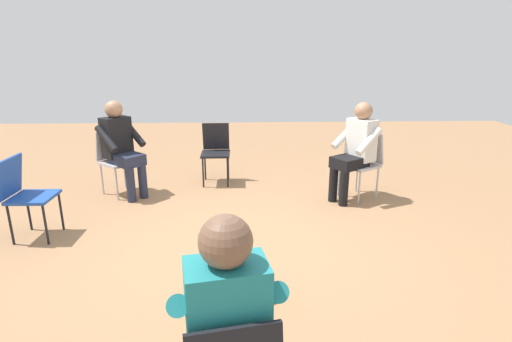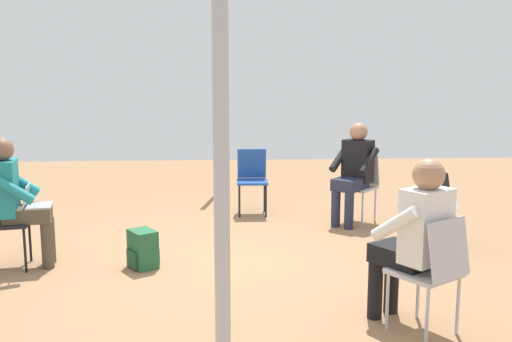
{
  "view_description": "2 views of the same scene",
  "coord_description": "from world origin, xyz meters",
  "px_view_note": "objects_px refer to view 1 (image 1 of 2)",
  "views": [
    {
      "loc": [
        3.5,
        0.17,
        1.85
      ],
      "look_at": [
        -0.05,
        0.29,
        0.77
      ],
      "focal_mm": 28.0,
      "sensor_mm": 36.0,
      "label": 1
    },
    {
      "loc": [
        0.04,
        5.39,
        1.77
      ],
      "look_at": [
        -0.26,
        0.02,
        0.9
      ],
      "focal_mm": 40.0,
      "sensor_mm": 36.0,
      "label": 2
    }
  ],
  "objects_px": {
    "chair_northwest": "(363,160)",
    "backpack_near_laptop_user": "(240,280)",
    "person_in_white": "(356,147)",
    "chair_west": "(216,149)",
    "chair_south": "(25,192)",
    "person_with_laptop": "(224,320)",
    "chair_southwest": "(116,157)",
    "person_in_black": "(121,144)"
  },
  "relations": [
    {
      "from": "person_with_laptop",
      "to": "chair_northwest",
      "type": "bearing_deg",
      "value": 53.05
    },
    {
      "from": "person_with_laptop",
      "to": "person_in_black",
      "type": "distance_m",
      "value": 3.81
    },
    {
      "from": "chair_south",
      "to": "person_in_white",
      "type": "bearing_deg",
      "value": 105.93
    },
    {
      "from": "chair_northwest",
      "to": "backpack_near_laptop_user",
      "type": "relative_size",
      "value": 2.36
    },
    {
      "from": "chair_southwest",
      "to": "person_with_laptop",
      "type": "relative_size",
      "value": 0.69
    },
    {
      "from": "chair_south",
      "to": "person_with_laptop",
      "type": "relative_size",
      "value": 0.69
    },
    {
      "from": "person_in_black",
      "to": "backpack_near_laptop_user",
      "type": "xyz_separation_m",
      "value": [
        2.35,
        1.52,
        -0.54
      ]
    },
    {
      "from": "chair_south",
      "to": "person_in_black",
      "type": "height_order",
      "value": "person_in_black"
    },
    {
      "from": "chair_west",
      "to": "chair_northwest",
      "type": "xyz_separation_m",
      "value": [
        0.68,
        1.93,
        0.0
      ]
    },
    {
      "from": "chair_south",
      "to": "person_with_laptop",
      "type": "height_order",
      "value": "person_with_laptop"
    },
    {
      "from": "chair_northwest",
      "to": "person_in_white",
      "type": "bearing_deg",
      "value": 90.0
    },
    {
      "from": "chair_west",
      "to": "backpack_near_laptop_user",
      "type": "bearing_deg",
      "value": 96.77
    },
    {
      "from": "chair_south",
      "to": "person_in_black",
      "type": "relative_size",
      "value": 0.69
    },
    {
      "from": "chair_south",
      "to": "person_with_laptop",
      "type": "xyz_separation_m",
      "value": [
        2.3,
        2.09,
        0.2
      ]
    },
    {
      "from": "chair_southwest",
      "to": "person_in_black",
      "type": "distance_m",
      "value": 0.26
    },
    {
      "from": "person_in_white",
      "to": "person_in_black",
      "type": "bearing_deg",
      "value": 52.35
    },
    {
      "from": "person_with_laptop",
      "to": "person_in_black",
      "type": "xyz_separation_m",
      "value": [
        -3.52,
        -1.46,
        0.0
      ]
    },
    {
      "from": "chair_northwest",
      "to": "person_with_laptop",
      "type": "xyz_separation_m",
      "value": [
        3.36,
        -1.64,
        0.2
      ]
    },
    {
      "from": "chair_northwest",
      "to": "person_in_black",
      "type": "bearing_deg",
      "value": 54.23
    },
    {
      "from": "chair_south",
      "to": "backpack_near_laptop_user",
      "type": "distance_m",
      "value": 2.46
    },
    {
      "from": "chair_northwest",
      "to": "person_with_laptop",
      "type": "relative_size",
      "value": 0.69
    },
    {
      "from": "chair_south",
      "to": "backpack_near_laptop_user",
      "type": "relative_size",
      "value": 2.36
    },
    {
      "from": "person_in_white",
      "to": "backpack_near_laptop_user",
      "type": "relative_size",
      "value": 3.44
    },
    {
      "from": "person_in_white",
      "to": "backpack_near_laptop_user",
      "type": "distance_m",
      "value": 2.61
    },
    {
      "from": "chair_west",
      "to": "person_in_white",
      "type": "relative_size",
      "value": 0.69
    },
    {
      "from": "person_in_white",
      "to": "backpack_near_laptop_user",
      "type": "xyz_separation_m",
      "value": [
        2.11,
        -1.44,
        -0.54
      ]
    },
    {
      "from": "chair_northwest",
      "to": "chair_southwest",
      "type": "height_order",
      "value": "same"
    },
    {
      "from": "chair_west",
      "to": "person_with_laptop",
      "type": "distance_m",
      "value": 4.06
    },
    {
      "from": "chair_southwest",
      "to": "chair_west",
      "type": "bearing_deg",
      "value": 149.04
    },
    {
      "from": "person_with_laptop",
      "to": "backpack_near_laptop_user",
      "type": "relative_size",
      "value": 3.44
    },
    {
      "from": "chair_west",
      "to": "chair_south",
      "type": "relative_size",
      "value": 1.0
    },
    {
      "from": "person_in_white",
      "to": "chair_west",
      "type": "bearing_deg",
      "value": 33.72
    },
    {
      "from": "chair_south",
      "to": "chair_southwest",
      "type": "bearing_deg",
      "value": 160.07
    },
    {
      "from": "chair_west",
      "to": "chair_northwest",
      "type": "bearing_deg",
      "value": 160.28
    },
    {
      "from": "chair_northwest",
      "to": "person_in_white",
      "type": "height_order",
      "value": "person_in_white"
    },
    {
      "from": "chair_west",
      "to": "person_in_black",
      "type": "bearing_deg",
      "value": 24.14
    },
    {
      "from": "chair_west",
      "to": "chair_northwest",
      "type": "height_order",
      "value": "same"
    },
    {
      "from": "chair_south",
      "to": "backpack_near_laptop_user",
      "type": "bearing_deg",
      "value": 62.87
    },
    {
      "from": "chair_southwest",
      "to": "chair_south",
      "type": "bearing_deg",
      "value": 20.3
    },
    {
      "from": "chair_south",
      "to": "person_with_laptop",
      "type": "distance_m",
      "value": 3.12
    },
    {
      "from": "chair_northwest",
      "to": "person_with_laptop",
      "type": "height_order",
      "value": "person_with_laptop"
    },
    {
      "from": "chair_southwest",
      "to": "backpack_near_laptop_user",
      "type": "height_order",
      "value": "chair_southwest"
    }
  ]
}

